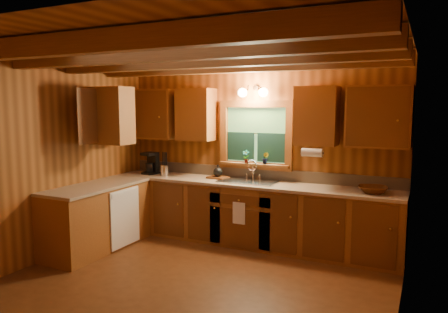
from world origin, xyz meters
The scene contains 20 objects.
room centered at (0.00, 0.00, 1.30)m, with size 4.20×4.20×4.20m.
ceiling_beams centered at (0.00, 0.00, 2.49)m, with size 4.20×2.54×0.18m.
base_cabinets centered at (-0.49, 1.28, 0.43)m, with size 4.20×2.22×0.86m.
countertop centered at (-0.48, 1.29, 0.88)m, with size 4.20×2.24×0.04m.
backsplash centered at (0.00, 1.89, 0.98)m, with size 4.20×0.02×0.16m, color #9D8569.
dishwasher_panel centered at (-1.47, 0.68, 0.43)m, with size 0.02×0.60×0.80m, color white.
upper_cabinets centered at (-0.56, 1.42, 1.84)m, with size 4.19×1.77×0.78m.
window centered at (0.00, 1.87, 1.53)m, with size 1.12×0.08×1.00m.
window_sill centered at (0.00, 1.82, 1.12)m, with size 1.06×0.14×0.04m, color brown.
wall_sconce centered at (0.00, 1.75, 2.16)m, with size 0.45×0.21×0.17m.
paper_towel_roll centered at (0.92, 1.53, 1.37)m, with size 0.11×0.11×0.27m, color white.
dish_towel centered at (0.00, 1.26, 0.52)m, with size 0.18×0.01×0.30m, color white.
sink centered at (0.00, 1.60, 0.86)m, with size 0.82×0.48×0.43m.
coffee_maker centered at (-1.66, 1.60, 1.07)m, with size 0.19×0.25×0.34m.
utensil_crock centered at (-1.37, 1.53, 0.99)m, with size 0.13×0.13×0.37m.
cutting_board centered at (-0.52, 1.66, 0.91)m, with size 0.29×0.21×0.03m, color #5B3013.
teakettle centered at (-0.52, 1.66, 1.00)m, with size 0.14×0.14×0.18m.
wicker_basket centered at (1.69, 1.54, 0.94)m, with size 0.36×0.36×0.09m, color #48230C.
potted_plant_left centered at (-0.12, 1.79, 1.24)m, with size 0.10×0.07×0.19m, color #5B3013.
potted_plant_right centered at (0.17, 1.81, 1.23)m, with size 0.09×0.08×0.17m, color #5B3013.
Camera 1 is at (2.28, -3.92, 1.99)m, focal length 34.17 mm.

